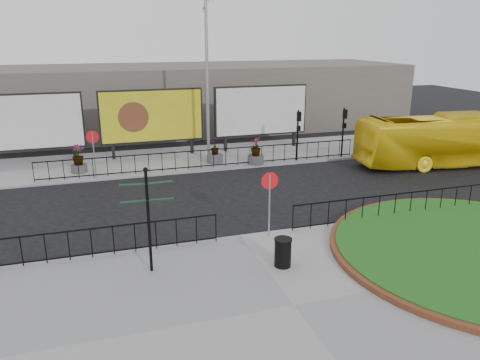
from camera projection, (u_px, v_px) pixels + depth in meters
name	position (u px, v px, depth m)	size (l,w,h in m)	color
ground	(240.00, 238.00, 17.54)	(90.00, 90.00, 0.00)	black
pavement_near	(294.00, 307.00, 12.97)	(30.00, 10.00, 0.12)	gray
pavement_far	(181.00, 159.00, 28.46)	(44.00, 6.00, 0.12)	gray
railing_near_left	(69.00, 245.00, 15.35)	(10.00, 0.10, 1.10)	black
railing_near_right	(395.00, 206.00, 18.93)	(9.00, 0.10, 1.10)	black
railing_far	(207.00, 159.00, 26.10)	(18.00, 0.10, 1.10)	black
speed_sign_far	(93.00, 144.00, 24.11)	(0.64, 0.07, 2.47)	gray
speed_sign_near	(270.00, 190.00, 16.90)	(0.64, 0.07, 2.47)	gray
billboard_left	(26.00, 122.00, 26.16)	(6.20, 0.31, 4.10)	black
billboard_mid	(152.00, 116.00, 28.16)	(6.20, 0.31, 4.10)	black
billboard_right	(261.00, 111.00, 30.16)	(6.20, 0.31, 4.10)	black
lamp_post	(207.00, 80.00, 26.56)	(0.74, 0.18, 9.23)	gray
signal_pole_a	(298.00, 128.00, 27.29)	(0.22, 0.26, 3.00)	black
signal_pole_b	(344.00, 125.00, 28.15)	(0.22, 0.26, 3.00)	black
building_backdrop	(156.00, 98.00, 36.84)	(40.00, 10.00, 5.00)	#5C5850
fingerpost_sign	(148.00, 210.00, 14.26)	(1.60, 0.32, 3.41)	black
litter_bin	(283.00, 252.00, 15.02)	(0.58, 0.58, 0.96)	black
bus	(448.00, 140.00, 26.89)	(2.50, 10.70, 2.98)	yellow
planter_a	(78.00, 161.00, 25.27)	(0.84, 0.84, 1.54)	#4C4C4F
planter_b	(215.00, 155.00, 27.35)	(0.93, 0.93, 1.35)	#4C4C4F
planter_c	(256.00, 153.00, 27.01)	(0.94, 0.94, 1.56)	#4C4C4F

